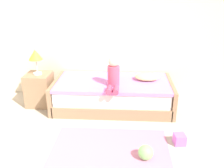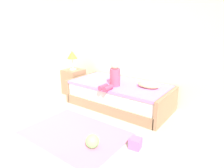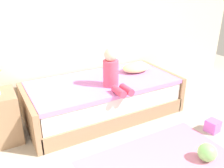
% 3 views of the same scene
% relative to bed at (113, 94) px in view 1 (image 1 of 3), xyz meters
% --- Properties ---
extents(wall_rear, '(7.20, 0.10, 2.90)m').
position_rel_bed_xyz_m(wall_rear, '(-0.62, 0.60, 1.20)').
color(wall_rear, beige).
rests_on(wall_rear, ground).
extents(bed, '(2.11, 1.00, 0.50)m').
position_rel_bed_xyz_m(bed, '(0.00, 0.00, 0.00)').
color(bed, '#997556').
rests_on(bed, ground).
extents(nightstand, '(0.44, 0.44, 0.60)m').
position_rel_bed_xyz_m(nightstand, '(-1.35, 0.02, 0.05)').
color(nightstand, '#997556').
rests_on(nightstand, ground).
extents(table_lamp, '(0.24, 0.24, 0.45)m').
position_rel_bed_xyz_m(table_lamp, '(-1.35, 0.02, 0.69)').
color(table_lamp, silver).
rests_on(table_lamp, nightstand).
extents(child_figure, '(0.20, 0.51, 0.50)m').
position_rel_bed_xyz_m(child_figure, '(0.02, -0.23, 0.46)').
color(child_figure, '#E04C6B').
rests_on(child_figure, bed).
extents(pillow, '(0.44, 0.30, 0.13)m').
position_rel_bed_xyz_m(pillow, '(0.61, 0.10, 0.32)').
color(pillow, '#F2E58C').
rests_on(pillow, bed).
extents(toy_ball, '(0.19, 0.19, 0.19)m').
position_rel_bed_xyz_m(toy_ball, '(0.50, -1.41, -0.15)').
color(toy_ball, '#7FD872').
rests_on(toy_ball, ground).
extents(area_rug, '(1.60, 1.10, 0.01)m').
position_rel_bed_xyz_m(area_rug, '(0.03, -1.30, -0.24)').
color(area_rug, pink).
rests_on(area_rug, ground).
extents(toy_block, '(0.17, 0.17, 0.15)m').
position_rel_bed_xyz_m(toy_block, '(1.00, -1.07, -0.17)').
color(toy_block, '#CC66D8').
rests_on(toy_block, ground).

